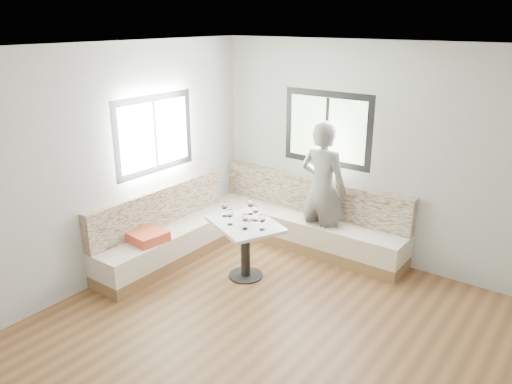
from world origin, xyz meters
TOP-DOWN VIEW (x-y plane):
  - room at (-0.08, 0.08)m, footprint 5.01×5.01m
  - banquette at (-1.59, 1.62)m, footprint 2.90×2.80m
  - table at (-1.17, 1.05)m, footprint 1.08×0.98m
  - person at (-0.75, 2.19)m, footprint 0.69×0.47m
  - olive_ramekin at (-1.17, 1.15)m, footprint 0.10×0.10m
  - wine_glass_a at (-1.50, 1.06)m, footprint 0.09×0.09m
  - wine_glass_b at (-1.28, 0.90)m, footprint 0.09×0.09m
  - wine_glass_c at (-1.05, 0.90)m, footprint 0.09×0.09m
  - wine_glass_d at (-1.11, 1.18)m, footprint 0.09×0.09m
  - wine_glass_e at (-0.88, 1.00)m, footprint 0.09×0.09m
  - wine_glass_f at (-1.28, 1.31)m, footprint 0.09×0.09m

SIDE VIEW (x-z plane):
  - banquette at x=-1.59m, z-range -0.14..0.81m
  - table at x=-1.17m, z-range 0.18..0.90m
  - olive_ramekin at x=-1.17m, z-range 0.72..0.76m
  - wine_glass_a at x=-1.50m, z-range 0.76..0.96m
  - wine_glass_b at x=-1.28m, z-range 0.76..0.96m
  - wine_glass_c at x=-1.05m, z-range 0.76..0.96m
  - wine_glass_d at x=-1.11m, z-range 0.76..0.96m
  - wine_glass_e at x=-0.88m, z-range 0.76..0.96m
  - wine_glass_f at x=-1.28m, z-range 0.76..0.96m
  - person at x=-0.75m, z-range 0.00..1.83m
  - room at x=-0.08m, z-range 0.01..2.82m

